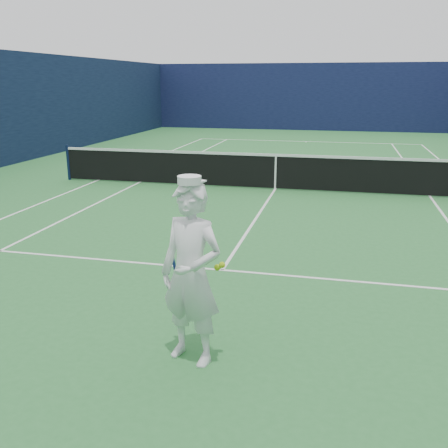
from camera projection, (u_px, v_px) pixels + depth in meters
name	position (u px, v px, depth m)	size (l,w,h in m)	color
ground	(275.00, 190.00, 14.04)	(80.00, 80.00, 0.00)	#2A6F33
court_markings	(275.00, 189.00, 14.04)	(11.03, 23.83, 0.01)	white
windscreen_fence	(277.00, 117.00, 13.49)	(20.12, 36.12, 4.00)	#10163C
tennis_net	(276.00, 170.00, 13.89)	(12.88, 0.09, 1.07)	#141E4C
tennis_player	(191.00, 274.00, 5.22)	(0.83, 0.70, 2.04)	white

